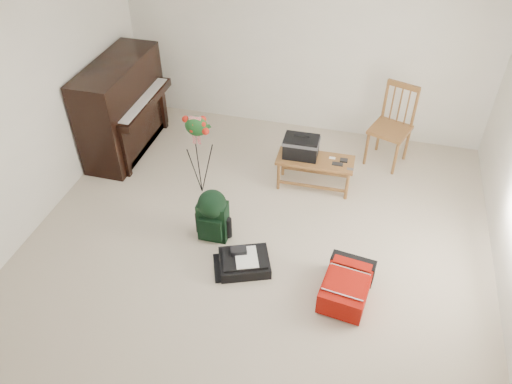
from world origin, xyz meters
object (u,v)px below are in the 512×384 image
(bench, at_px, (306,151))
(green_backpack, at_px, (213,213))
(flower_stand, at_px, (199,156))
(dining_chair, at_px, (391,127))
(red_suitcase, at_px, (347,283))
(black_duffel, at_px, (244,262))
(piano, at_px, (123,109))

(bench, height_order, green_backpack, bench)
(bench, xyz_separation_m, flower_stand, (-1.19, -0.47, 0.03))
(bench, distance_m, dining_chair, 1.24)
(red_suitcase, bearing_deg, black_duffel, -176.41)
(red_suitcase, height_order, flower_stand, flower_stand)
(black_duffel, bearing_deg, piano, 119.20)
(bench, height_order, dining_chair, dining_chair)
(piano, bearing_deg, bench, -4.50)
(bench, bearing_deg, flower_stand, -159.74)
(dining_chair, xyz_separation_m, black_duffel, (-1.30, -2.33, -0.44))
(piano, bearing_deg, black_duffel, -38.94)
(dining_chair, height_order, flower_stand, flower_stand)
(piano, distance_m, black_duffel, 2.81)
(piano, relative_size, bench, 1.60)
(flower_stand, bearing_deg, piano, 149.12)
(bench, distance_m, green_backpack, 1.44)
(bench, xyz_separation_m, black_duffel, (-0.34, -1.54, -0.43))
(dining_chair, relative_size, flower_stand, 0.97)
(bench, relative_size, red_suitcase, 1.36)
(black_duffel, bearing_deg, flower_stand, 106.61)
(bench, relative_size, dining_chair, 0.88)
(piano, xyz_separation_m, bench, (2.49, -0.20, -0.09))
(green_backpack, bearing_deg, dining_chair, 47.72)
(red_suitcase, xyz_separation_m, flower_stand, (-1.92, 1.14, 0.39))
(red_suitcase, xyz_separation_m, black_duffel, (-1.07, 0.07, -0.07))
(bench, height_order, flower_stand, flower_stand)
(bench, bearing_deg, dining_chair, 38.15)
(piano, height_order, red_suitcase, piano)
(bench, relative_size, green_backpack, 1.48)
(bench, relative_size, black_duffel, 1.49)
(black_duffel, distance_m, green_backpack, 0.63)
(piano, distance_m, red_suitcase, 3.71)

